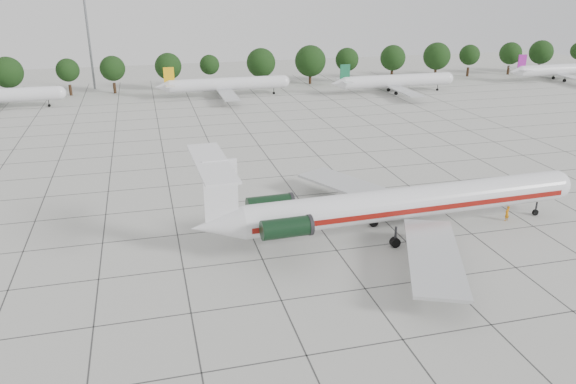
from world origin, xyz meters
name	(u,v)px	position (x,y,z in m)	size (l,w,h in m)	color
ground	(314,220)	(0.00, 0.00, 0.00)	(260.00, 260.00, 0.00)	#B8B8B0
apron_joints	(284,179)	(0.00, 15.00, 0.01)	(170.00, 170.00, 0.02)	#383838
main_airliner	(391,204)	(6.84, -5.98, 3.73)	(45.12, 35.43, 10.57)	silver
ground_crew	(507,213)	(21.91, -5.77, 0.93)	(0.68, 0.45, 1.86)	#CA740B
bg_airliner_c	(227,84)	(1.05, 74.05, 2.91)	(28.24, 27.20, 7.40)	silver
bg_airliner_d	(396,81)	(41.56, 67.98, 2.91)	(28.24, 27.20, 7.40)	silver
bg_airliner_e	(563,70)	(92.95, 72.52, 2.91)	(28.24, 27.20, 7.40)	silver
tree_line	(168,66)	(-11.68, 85.00, 5.98)	(249.86, 8.44, 10.22)	#332114
floodlight_mast	(88,31)	(-30.00, 92.00, 14.28)	(1.60, 1.60, 25.45)	slate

